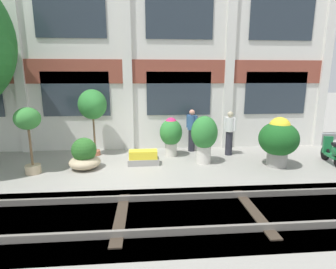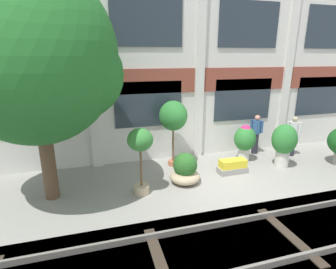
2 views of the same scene
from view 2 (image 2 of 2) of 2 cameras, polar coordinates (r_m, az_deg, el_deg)
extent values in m
plane|color=gray|center=(8.95, 12.50, -10.14)|extent=(80.00, 80.00, 0.00)
cube|color=silver|center=(10.61, 6.33, 16.64)|extent=(15.99, 0.50, 7.98)
cube|color=brown|center=(10.40, 6.74, 11.70)|extent=(15.99, 0.06, 0.90)
cube|color=silver|center=(9.53, -16.74, 16.08)|extent=(0.36, 0.16, 7.98)
cube|color=silver|center=(10.32, 7.00, 16.62)|extent=(0.36, 0.16, 7.98)
cube|color=silver|center=(12.42, 24.92, 15.24)|extent=(0.36, 0.16, 7.98)
cube|color=#28333D|center=(9.92, -27.52, 4.75)|extent=(2.56, 0.04, 1.70)
cube|color=#28333D|center=(9.91, -4.22, 6.57)|extent=(2.56, 0.04, 1.70)
cube|color=#28333D|center=(11.40, 16.02, 7.29)|extent=(2.56, 0.04, 1.70)
cube|color=#28333D|center=(13.92, 30.29, 7.27)|extent=(2.56, 0.04, 1.70)
cube|color=#28333D|center=(9.84, -29.91, 21.46)|extent=(2.56, 0.04, 1.70)
cube|color=#28333D|center=(9.83, -4.60, 23.46)|extent=(2.56, 0.04, 1.70)
cube|color=#28333D|center=(11.33, 17.26, 21.90)|extent=(2.56, 0.04, 1.70)
cube|color=#28333D|center=(13.86, 32.12, 19.12)|extent=(2.56, 0.04, 1.70)
cube|color=#5B5449|center=(7.09, 23.72, -20.44)|extent=(23.99, 2.80, 0.28)
cube|color=slate|center=(6.55, 28.18, -22.10)|extent=(23.99, 0.07, 0.15)
cube|color=slate|center=(7.42, 20.31, -16.21)|extent=(23.99, 0.07, 0.15)
cube|color=#382D23|center=(5.85, -1.84, -25.92)|extent=(0.24, 2.10, 0.03)
cube|color=#382D23|center=(7.07, 24.72, -19.12)|extent=(0.24, 2.10, 0.03)
cylinder|color=brown|center=(8.08, -24.82, -3.81)|extent=(0.39, 0.39, 2.73)
ellipsoid|color=#236B28|center=(7.65, -27.25, 14.93)|extent=(4.23, 4.23, 4.55)
sphere|color=#236B28|center=(7.34, -18.80, 12.28)|extent=(2.32, 2.32, 2.32)
ellipsoid|color=tan|center=(8.67, 3.70, -9.10)|extent=(0.99, 0.99, 0.43)
sphere|color=#286023|center=(8.50, 3.75, -6.61)|extent=(0.78, 0.78, 0.78)
cylinder|color=beige|center=(10.72, 23.53, -4.88)|extent=(0.49, 0.49, 0.59)
ellipsoid|color=#2D7A33|center=(10.48, 24.01, -0.94)|extent=(0.89, 0.89, 1.12)
cylinder|color=beige|center=(10.86, 16.12, -4.17)|extent=(0.44, 0.44, 0.48)
ellipsoid|color=#2D7A33|center=(10.65, 16.40, -0.86)|extent=(0.83, 0.83, 0.98)
sphere|color=#DB2866|center=(10.56, 16.54, 0.79)|extent=(0.46, 0.46, 0.46)
cube|color=gray|center=(9.65, 13.81, -7.49)|extent=(1.06, 0.48, 0.21)
cube|color=yellow|center=(9.56, 13.91, -6.14)|extent=(0.94, 0.40, 0.28)
cylinder|color=#B76647|center=(10.03, 1.09, -6.15)|extent=(0.37, 0.37, 0.18)
cylinder|color=brown|center=(9.73, 1.12, -1.52)|extent=(0.07, 0.07, 1.52)
ellipsoid|color=#2D7A33|center=(9.47, 1.15, 4.11)|extent=(1.02, 1.02, 1.09)
cylinder|color=tan|center=(8.10, -5.74, -11.76)|extent=(0.45, 0.45, 0.27)
cylinder|color=brown|center=(7.76, -5.90, -6.65)|extent=(0.07, 0.07, 1.30)
ellipsoid|color=#388438|center=(7.48, -6.08, -1.14)|extent=(0.75, 0.75, 0.66)
cylinder|color=#282833|center=(12.01, 25.32, -2.05)|extent=(0.26, 0.26, 0.91)
cylinder|color=silver|center=(11.82, 25.74, 1.25)|extent=(0.34, 0.34, 0.53)
sphere|color=tan|center=(11.74, 25.97, 3.01)|extent=(0.22, 0.22, 0.22)
cylinder|color=silver|center=(11.86, 24.73, 1.56)|extent=(0.09, 0.09, 0.47)
cylinder|color=silver|center=(11.78, 26.79, 1.20)|extent=(0.09, 0.09, 0.47)
cylinder|color=#282833|center=(11.70, 18.40, -1.84)|extent=(0.26, 0.26, 0.87)
cylinder|color=#33598C|center=(11.51, 18.72, 1.57)|extent=(0.34, 0.34, 0.57)
sphere|color=tan|center=(11.42, 18.90, 3.48)|extent=(0.22, 0.22, 0.22)
cylinder|color=#33598C|center=(11.55, 17.68, 1.87)|extent=(0.09, 0.09, 0.51)
cylinder|color=#33598C|center=(11.45, 19.79, 1.54)|extent=(0.09, 0.09, 0.51)
camera|label=1|loc=(4.89, 81.29, -10.73)|focal=28.00mm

